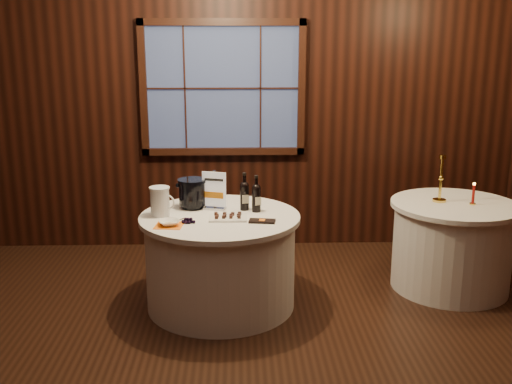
{
  "coord_description": "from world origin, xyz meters",
  "views": [
    {
      "loc": [
        0.15,
        -3.57,
        2.14
      ],
      "look_at": [
        0.29,
        0.9,
        0.98
      ],
      "focal_mm": 42.0,
      "sensor_mm": 36.0,
      "label": 1
    }
  ],
  "objects_px": {
    "chocolate_box": "(262,221)",
    "red_candle": "(473,196)",
    "side_table": "(452,245)",
    "port_bottle_right": "(256,196)",
    "chocolate_plate": "(228,217)",
    "cracker_bowl": "(169,223)",
    "ice_bucket": "(192,193)",
    "sign_stand": "(215,196)",
    "glass_pitcher": "(160,201)",
    "brass_candlestick": "(440,185)",
    "port_bottle_left": "(245,194)",
    "main_table": "(221,260)",
    "grape_bunch": "(188,220)"
  },
  "relations": [
    {
      "from": "chocolate_plate",
      "to": "chocolate_box",
      "type": "bearing_deg",
      "value": -18.58
    },
    {
      "from": "chocolate_plate",
      "to": "side_table",
      "type": "bearing_deg",
      "value": 11.9
    },
    {
      "from": "ice_bucket",
      "to": "brass_candlestick",
      "type": "xyz_separation_m",
      "value": [
        2.11,
        0.14,
        0.02
      ]
    },
    {
      "from": "port_bottle_right",
      "to": "brass_candlestick",
      "type": "relative_size",
      "value": 0.74
    },
    {
      "from": "red_candle",
      "to": "chocolate_box",
      "type": "bearing_deg",
      "value": -166.15
    },
    {
      "from": "red_candle",
      "to": "chocolate_plate",
      "type": "bearing_deg",
      "value": -170.22
    },
    {
      "from": "chocolate_plate",
      "to": "cracker_bowl",
      "type": "relative_size",
      "value": 1.88
    },
    {
      "from": "ice_bucket",
      "to": "chocolate_plate",
      "type": "bearing_deg",
      "value": -47.67
    },
    {
      "from": "side_table",
      "to": "chocolate_box",
      "type": "distance_m",
      "value": 1.79
    },
    {
      "from": "grape_bunch",
      "to": "cracker_bowl",
      "type": "xyz_separation_m",
      "value": [
        -0.14,
        -0.06,
        0.0
      ]
    },
    {
      "from": "port_bottle_left",
      "to": "grape_bunch",
      "type": "distance_m",
      "value": 0.57
    },
    {
      "from": "port_bottle_left",
      "to": "cracker_bowl",
      "type": "xyz_separation_m",
      "value": [
        -0.57,
        -0.41,
        -0.11
      ]
    },
    {
      "from": "red_candle",
      "to": "cracker_bowl",
      "type": "bearing_deg",
      "value": -168.49
    },
    {
      "from": "chocolate_box",
      "to": "cracker_bowl",
      "type": "relative_size",
      "value": 1.29
    },
    {
      "from": "side_table",
      "to": "glass_pitcher",
      "type": "height_order",
      "value": "glass_pitcher"
    },
    {
      "from": "side_table",
      "to": "port_bottle_right",
      "type": "bearing_deg",
      "value": -173.05
    },
    {
      "from": "ice_bucket",
      "to": "sign_stand",
      "type": "bearing_deg",
      "value": -15.79
    },
    {
      "from": "port_bottle_right",
      "to": "chocolate_plate",
      "type": "xyz_separation_m",
      "value": [
        -0.23,
        -0.2,
        -0.11
      ]
    },
    {
      "from": "glass_pitcher",
      "to": "brass_candlestick",
      "type": "relative_size",
      "value": 0.57
    },
    {
      "from": "sign_stand",
      "to": "cracker_bowl",
      "type": "height_order",
      "value": "sign_stand"
    },
    {
      "from": "main_table",
      "to": "red_candle",
      "type": "bearing_deg",
      "value": 6.65
    },
    {
      "from": "sign_stand",
      "to": "brass_candlestick",
      "type": "height_order",
      "value": "brass_candlestick"
    },
    {
      "from": "port_bottle_right",
      "to": "chocolate_box",
      "type": "height_order",
      "value": "port_bottle_right"
    },
    {
      "from": "brass_candlestick",
      "to": "port_bottle_left",
      "type": "bearing_deg",
      "value": -172.99
    },
    {
      "from": "sign_stand",
      "to": "port_bottle_right",
      "type": "height_order",
      "value": "sign_stand"
    },
    {
      "from": "side_table",
      "to": "ice_bucket",
      "type": "relative_size",
      "value": 4.44
    },
    {
      "from": "ice_bucket",
      "to": "chocolate_plate",
      "type": "height_order",
      "value": "ice_bucket"
    },
    {
      "from": "red_candle",
      "to": "glass_pitcher",
      "type": "bearing_deg",
      "value": -174.67
    },
    {
      "from": "sign_stand",
      "to": "cracker_bowl",
      "type": "bearing_deg",
      "value": -110.47
    },
    {
      "from": "main_table",
      "to": "sign_stand",
      "type": "height_order",
      "value": "sign_stand"
    },
    {
      "from": "chocolate_box",
      "to": "red_candle",
      "type": "height_order",
      "value": "red_candle"
    },
    {
      "from": "side_table",
      "to": "glass_pitcher",
      "type": "bearing_deg",
      "value": -173.21
    },
    {
      "from": "cracker_bowl",
      "to": "sign_stand",
      "type": "bearing_deg",
      "value": 52.43
    },
    {
      "from": "ice_bucket",
      "to": "chocolate_plate",
      "type": "relative_size",
      "value": 0.83
    },
    {
      "from": "cracker_bowl",
      "to": "chocolate_plate",
      "type": "bearing_deg",
      "value": 19.31
    },
    {
      "from": "side_table",
      "to": "chocolate_plate",
      "type": "height_order",
      "value": "chocolate_plate"
    },
    {
      "from": "red_candle",
      "to": "main_table",
      "type": "bearing_deg",
      "value": -173.35
    },
    {
      "from": "main_table",
      "to": "port_bottle_right",
      "type": "xyz_separation_m",
      "value": [
        0.29,
        0.09,
        0.51
      ]
    },
    {
      "from": "ice_bucket",
      "to": "brass_candlestick",
      "type": "height_order",
      "value": "brass_candlestick"
    },
    {
      "from": "chocolate_box",
      "to": "chocolate_plate",
      "type": "bearing_deg",
      "value": 169.66
    },
    {
      "from": "cracker_bowl",
      "to": "red_candle",
      "type": "bearing_deg",
      "value": 11.51
    },
    {
      "from": "port_bottle_left",
      "to": "chocolate_plate",
      "type": "distance_m",
      "value": 0.31
    },
    {
      "from": "main_table",
      "to": "chocolate_box",
      "type": "bearing_deg",
      "value": -30.75
    },
    {
      "from": "chocolate_plate",
      "to": "cracker_bowl",
      "type": "bearing_deg",
      "value": -160.69
    },
    {
      "from": "chocolate_plate",
      "to": "glass_pitcher",
      "type": "relative_size",
      "value": 1.26
    },
    {
      "from": "sign_stand",
      "to": "chocolate_plate",
      "type": "relative_size",
      "value": 1.12
    },
    {
      "from": "ice_bucket",
      "to": "main_table",
      "type": "bearing_deg",
      "value": -43.45
    },
    {
      "from": "glass_pitcher",
      "to": "sign_stand",
      "type": "bearing_deg",
      "value": 45.11
    },
    {
      "from": "chocolate_plate",
      "to": "grape_bunch",
      "type": "relative_size",
      "value": 1.72
    },
    {
      "from": "side_table",
      "to": "brass_candlestick",
      "type": "xyz_separation_m",
      "value": [
        -0.12,
        0.05,
        0.53
      ]
    }
  ]
}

